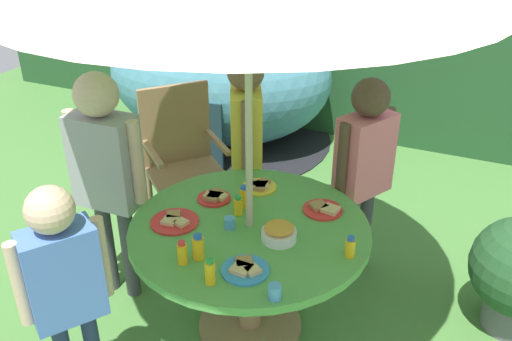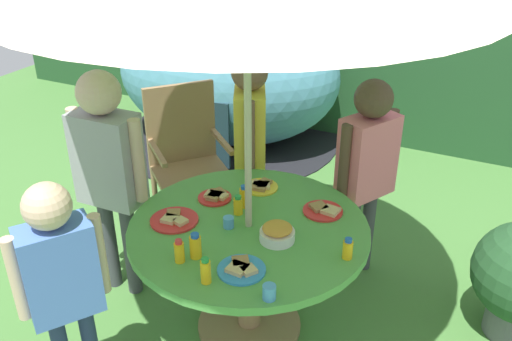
{
  "view_description": "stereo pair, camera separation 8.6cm",
  "coord_description": "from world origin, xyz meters",
  "px_view_note": "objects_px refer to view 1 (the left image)",
  "views": [
    {
      "loc": [
        1.01,
        -2.19,
        2.31
      ],
      "look_at": [
        -0.03,
        0.15,
        0.95
      ],
      "focal_mm": 38.67,
      "sensor_mm": 36.0,
      "label": 1
    },
    {
      "loc": [
        1.09,
        -2.16,
        2.31
      ],
      "look_at": [
        -0.03,
        0.15,
        0.95
      ],
      "focal_mm": 38.67,
      "sensor_mm": 36.0,
      "label": 2
    }
  ],
  "objects_px": {
    "juice_bottle_spot_a": "(210,272)",
    "juice_bottle_near_left": "(238,206)",
    "dome_tent": "(219,75)",
    "snack_bowl": "(279,232)",
    "child_in_yellow_shirt": "(246,129)",
    "plate_center_front": "(215,197)",
    "child_in_pink_shirt": "(365,155)",
    "plate_front_edge": "(323,209)",
    "child_in_grey_shirt": "(106,161)",
    "juice_bottle_far_left": "(182,253)",
    "plate_far_right": "(245,269)",
    "juice_bottle_near_right": "(198,247)",
    "garden_table": "(250,247)",
    "wooden_chair": "(182,154)",
    "child_in_blue_shirt": "(63,275)",
    "juice_bottle_back_edge": "(244,197)",
    "juice_bottle_center_back": "(350,247)",
    "cup_near": "(230,223)",
    "plate_mid_right": "(259,186)",
    "plate_mid_left": "(174,221)",
    "cup_far": "(275,292)"
  },
  "relations": [
    {
      "from": "juice_bottle_spot_a",
      "to": "juice_bottle_near_left",
      "type": "bearing_deg",
      "value": 103.34
    },
    {
      "from": "dome_tent",
      "to": "snack_bowl",
      "type": "height_order",
      "value": "dome_tent"
    },
    {
      "from": "child_in_yellow_shirt",
      "to": "plate_center_front",
      "type": "xyz_separation_m",
      "value": [
        0.09,
        -0.62,
        -0.16
      ]
    },
    {
      "from": "child_in_pink_shirt",
      "to": "child_in_yellow_shirt",
      "type": "relative_size",
      "value": 0.97
    },
    {
      "from": "child_in_pink_shirt",
      "to": "plate_front_edge",
      "type": "distance_m",
      "value": 0.5
    },
    {
      "from": "child_in_grey_shirt",
      "to": "juice_bottle_far_left",
      "type": "bearing_deg",
      "value": -30.46
    },
    {
      "from": "plate_far_right",
      "to": "juice_bottle_near_left",
      "type": "distance_m",
      "value": 0.49
    },
    {
      "from": "child_in_grey_shirt",
      "to": "plate_center_front",
      "type": "relative_size",
      "value": 7.46
    },
    {
      "from": "dome_tent",
      "to": "juice_bottle_near_right",
      "type": "height_order",
      "value": "dome_tent"
    },
    {
      "from": "garden_table",
      "to": "snack_bowl",
      "type": "bearing_deg",
      "value": -16.54
    },
    {
      "from": "wooden_chair",
      "to": "child_in_blue_shirt",
      "type": "distance_m",
      "value": 1.62
    },
    {
      "from": "wooden_chair",
      "to": "snack_bowl",
      "type": "relative_size",
      "value": 5.96
    },
    {
      "from": "juice_bottle_far_left",
      "to": "juice_bottle_back_edge",
      "type": "height_order",
      "value": "juice_bottle_back_edge"
    },
    {
      "from": "garden_table",
      "to": "child_in_yellow_shirt",
      "type": "relative_size",
      "value": 0.93
    },
    {
      "from": "child_in_grey_shirt",
      "to": "juice_bottle_back_edge",
      "type": "bearing_deg",
      "value": 11.88
    },
    {
      "from": "child_in_blue_shirt",
      "to": "juice_bottle_far_left",
      "type": "distance_m",
      "value": 0.53
    },
    {
      "from": "juice_bottle_center_back",
      "to": "cup_near",
      "type": "height_order",
      "value": "juice_bottle_center_back"
    },
    {
      "from": "child_in_yellow_shirt",
      "to": "plate_far_right",
      "type": "relative_size",
      "value": 6.03
    },
    {
      "from": "snack_bowl",
      "to": "child_in_blue_shirt",
      "type": "bearing_deg",
      "value": -134.67
    },
    {
      "from": "plate_mid_right",
      "to": "juice_bottle_far_left",
      "type": "xyz_separation_m",
      "value": [
        -0.04,
        -0.8,
        0.04
      ]
    },
    {
      "from": "plate_center_front",
      "to": "child_in_grey_shirt",
      "type": "bearing_deg",
      "value": -161.18
    },
    {
      "from": "plate_center_front",
      "to": "dome_tent",
      "type": "bearing_deg",
      "value": 116.85
    },
    {
      "from": "snack_bowl",
      "to": "plate_mid_right",
      "type": "relative_size",
      "value": 0.88
    },
    {
      "from": "plate_front_edge",
      "to": "juice_bottle_spot_a",
      "type": "relative_size",
      "value": 1.67
    },
    {
      "from": "child_in_pink_shirt",
      "to": "juice_bottle_center_back",
      "type": "relative_size",
      "value": 11.94
    },
    {
      "from": "child_in_pink_shirt",
      "to": "plate_mid_right",
      "type": "height_order",
      "value": "child_in_pink_shirt"
    },
    {
      "from": "child_in_grey_shirt",
      "to": "wooden_chair",
      "type": "bearing_deg",
      "value": 89.11
    },
    {
      "from": "juice_bottle_center_back",
      "to": "juice_bottle_spot_a",
      "type": "relative_size",
      "value": 0.85
    },
    {
      "from": "plate_center_front",
      "to": "plate_front_edge",
      "type": "xyz_separation_m",
      "value": [
        0.6,
        0.13,
        -0.0
      ]
    },
    {
      "from": "juice_bottle_spot_a",
      "to": "plate_far_right",
      "type": "bearing_deg",
      "value": 53.41
    },
    {
      "from": "plate_far_right",
      "to": "juice_bottle_near_left",
      "type": "height_order",
      "value": "juice_bottle_near_left"
    },
    {
      "from": "snack_bowl",
      "to": "juice_bottle_back_edge",
      "type": "bearing_deg",
      "value": 143.91
    },
    {
      "from": "wooden_chair",
      "to": "cup_near",
      "type": "relative_size",
      "value": 17.69
    },
    {
      "from": "juice_bottle_back_edge",
      "to": "snack_bowl",
      "type": "bearing_deg",
      "value": -36.09
    },
    {
      "from": "plate_center_front",
      "to": "plate_far_right",
      "type": "height_order",
      "value": "same"
    },
    {
      "from": "plate_center_front",
      "to": "juice_bottle_far_left",
      "type": "bearing_deg",
      "value": -76.67
    },
    {
      "from": "garden_table",
      "to": "plate_far_right",
      "type": "relative_size",
      "value": 5.58
    },
    {
      "from": "cup_near",
      "to": "plate_front_edge",
      "type": "bearing_deg",
      "value": 42.02
    },
    {
      "from": "child_in_grey_shirt",
      "to": "juice_bottle_spot_a",
      "type": "distance_m",
      "value": 1.02
    },
    {
      "from": "plate_mid_left",
      "to": "juice_bottle_near_left",
      "type": "height_order",
      "value": "juice_bottle_near_left"
    },
    {
      "from": "plate_far_right",
      "to": "child_in_pink_shirt",
      "type": "bearing_deg",
      "value": 76.47
    },
    {
      "from": "garden_table",
      "to": "juice_bottle_back_edge",
      "type": "relative_size",
      "value": 9.63
    },
    {
      "from": "garden_table",
      "to": "plate_mid_right",
      "type": "distance_m",
      "value": 0.43
    },
    {
      "from": "child_in_yellow_shirt",
      "to": "plate_center_front",
      "type": "relative_size",
      "value": 7.16
    },
    {
      "from": "wooden_chair",
      "to": "plate_center_front",
      "type": "bearing_deg",
      "value": -94.77
    },
    {
      "from": "plate_mid_left",
      "to": "cup_far",
      "type": "bearing_deg",
      "value": -25.23
    },
    {
      "from": "juice_bottle_spot_a",
      "to": "cup_near",
      "type": "xyz_separation_m",
      "value": [
        -0.12,
        0.43,
        -0.03
      ]
    },
    {
      "from": "juice_bottle_center_back",
      "to": "juice_bottle_near_right",
      "type": "bearing_deg",
      "value": -154.71
    },
    {
      "from": "plate_mid_left",
      "to": "plate_front_edge",
      "type": "bearing_deg",
      "value": 32.35
    },
    {
      "from": "plate_far_right",
      "to": "juice_bottle_near_left",
      "type": "xyz_separation_m",
      "value": [
        -0.24,
        0.43,
        0.04
      ]
    }
  ]
}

